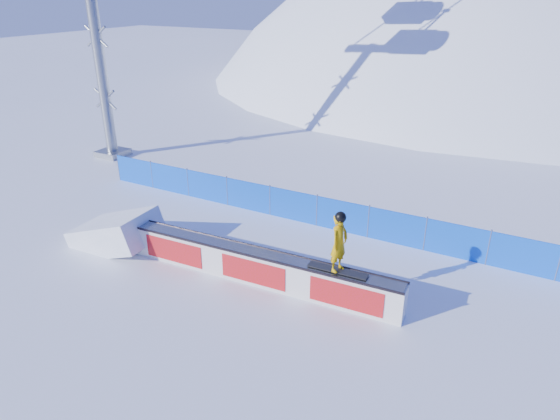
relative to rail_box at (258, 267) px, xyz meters
The scene contains 6 objects.
ground 1.05m from the rail_box, ahead, with size 160.00×160.00×0.00m, color white.
snow_hill 45.84m from the rail_box, 88.76° to the left, with size 64.00×64.00×64.00m.
safety_fence 4.51m from the rail_box, 78.37° to the left, with size 22.05×0.05×1.30m.
rail_box is the anchor object (origin of this frame).
snow_ramp 5.57m from the rail_box, behind, with size 2.81×1.87×1.05m, color white, non-canonical shape.
snowboarder 2.88m from the rail_box, ahead, with size 1.71×0.67×1.78m.
Camera 1 is at (5.88, -10.92, 8.21)m, focal length 32.00 mm.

